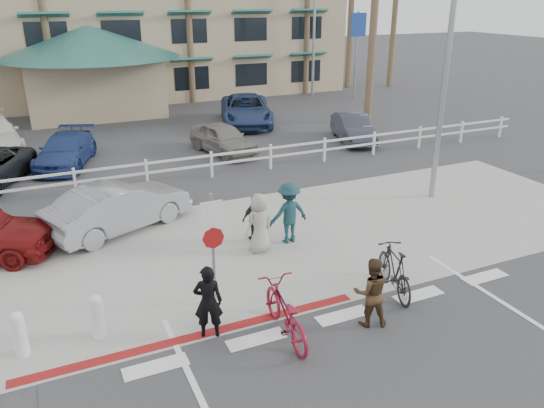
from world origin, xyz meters
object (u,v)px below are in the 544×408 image
bike_black (394,270)px  car_white_sedan (119,207)px  sign_post (213,244)px  bike_red (285,312)px

bike_black → car_white_sedan: bearing=-35.6°
sign_post → car_white_sedan: sign_post is taller
sign_post → bike_red: sign_post is taller
sign_post → bike_black: 4.14m
car_white_sedan → sign_post: bearing=169.6°
sign_post → bike_red: bearing=-63.0°
car_white_sedan → bike_red: bearing=173.2°
sign_post → bike_red: (0.87, -1.71, -0.90)m
sign_post → bike_red: size_ratio=1.38×
bike_red → bike_black: (2.98, 0.47, 0.02)m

